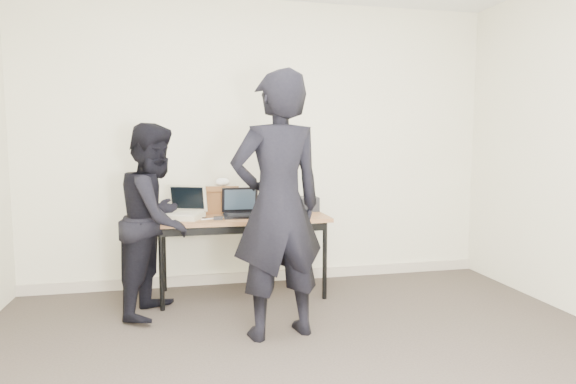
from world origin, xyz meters
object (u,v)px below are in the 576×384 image
object	(u,v)px
desk	(242,223)
laptop_right	(286,206)
leather_satchel	(219,199)
laptop_center	(241,210)
person_typist	(278,206)
person_observer	(156,219)
equipment_box	(306,204)
laptop_beige	(183,211)

from	to	relation	value
desk	laptop_right	distance (m)	0.49
leather_satchel	laptop_center	bearing A→B (deg)	-46.10
laptop_center	person_typist	xyz separation A→B (m)	(0.15, -0.95, 0.15)
desk	person_typist	xyz separation A→B (m)	(0.14, -0.95, 0.27)
leather_satchel	person_observer	size ratio (longest dim) A/B	0.25
equipment_box	person_typist	size ratio (longest dim) A/B	0.12
laptop_center	equipment_box	size ratio (longest dim) A/B	1.40
leather_satchel	person_observer	distance (m)	0.75
person_typist	desk	bearing A→B (deg)	-93.31
laptop_center	laptop_right	world-z (taller)	laptop_center
laptop_beige	person_typist	distance (m)	1.16
person_observer	equipment_box	bearing A→B (deg)	-52.34
desk	person_observer	bearing A→B (deg)	-158.86
leather_satchel	laptop_right	bearing A→B (deg)	1.83
desk	equipment_box	xyz separation A→B (m)	(0.63, 0.19, 0.13)
laptop_center	leather_satchel	bearing A→B (deg)	127.41
laptop_beige	person_observer	world-z (taller)	person_observer
desk	person_observer	world-z (taller)	person_observer
laptop_center	person_observer	world-z (taller)	person_observer
laptop_center	leather_satchel	size ratio (longest dim) A/B	0.85
laptop_center	leather_satchel	distance (m)	0.29
laptop_beige	laptop_center	bearing A→B (deg)	21.11
desk	person_typist	bearing A→B (deg)	-81.80
laptop_center	equipment_box	bearing A→B (deg)	16.74
laptop_beige	laptop_center	size ratio (longest dim) A/B	1.38
laptop_center	laptop_beige	bearing A→B (deg)	179.70
laptop_right	leather_satchel	xyz separation A→B (m)	(-0.62, 0.05, 0.08)
laptop_center	leather_satchel	xyz separation A→B (m)	(-0.17, 0.23, 0.07)
leather_satchel	person_typist	xyz separation A→B (m)	(0.32, -1.18, 0.08)
desk	equipment_box	distance (m)	0.67
person_typist	person_observer	bearing A→B (deg)	-49.60
equipment_box	laptop_beige	bearing A→B (deg)	-170.61
laptop_right	desk	bearing A→B (deg)	175.36
laptop_right	person_observer	bearing A→B (deg)	175.03
desk	person_observer	distance (m)	0.78
desk	laptop_right	world-z (taller)	laptop_right
equipment_box	person_typist	distance (m)	1.25
equipment_box	person_observer	world-z (taller)	person_observer
desk	person_typist	world-z (taller)	person_typist
laptop_right	laptop_beige	bearing A→B (deg)	163.84
laptop_center	person_observer	distance (m)	0.77
person_typist	laptop_right	bearing A→B (deg)	-116.68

